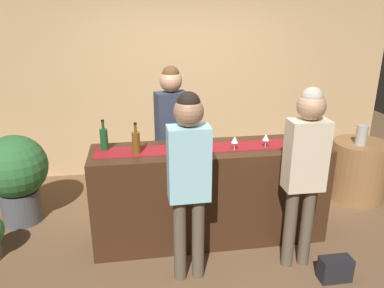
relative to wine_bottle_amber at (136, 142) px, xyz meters
name	(u,v)px	position (x,y,z in m)	size (l,w,h in m)	color
ground_plane	(209,235)	(0.72, 0.05, -1.11)	(10.00, 10.00, 0.00)	brown
back_wall	(184,72)	(0.72, 1.95, 0.34)	(6.00, 0.12, 2.90)	tan
bar_counter	(210,194)	(0.72, 0.05, -0.61)	(2.33, 0.60, 1.00)	#3D2314
counter_runner_cloth	(211,148)	(0.72, 0.05, -0.11)	(2.22, 0.28, 0.01)	maroon
wine_bottle_amber	(136,142)	(0.00, 0.00, 0.00)	(0.07, 0.07, 0.30)	brown
wine_bottle_green	(104,139)	(-0.30, 0.15, 0.00)	(0.07, 0.07, 0.30)	#194723
wine_glass_near_customer	(235,140)	(0.93, -0.06, -0.01)	(0.07, 0.07, 0.14)	silver
wine_glass_mid_counter	(293,132)	(1.57, 0.09, -0.01)	(0.07, 0.07, 0.14)	silver
wine_glass_far_end	(266,138)	(1.24, -0.04, -0.01)	(0.07, 0.07, 0.14)	silver
bartender	(172,125)	(0.40, 0.63, -0.04)	(0.38, 0.27, 1.72)	#26262B
customer_sipping	(305,162)	(1.42, -0.53, -0.07)	(0.34, 0.24, 1.69)	brown
customer_browsing	(189,170)	(0.41, -0.56, -0.07)	(0.34, 0.24, 1.69)	brown
round_side_table	(358,170)	(2.74, 0.63, -0.74)	(0.68, 0.68, 0.74)	olive
vase_on_side_table	(362,135)	(2.67, 0.57, -0.25)	(0.13, 0.13, 0.24)	#A8A399
potted_plant_tall	(16,173)	(-1.32, 0.68, -0.53)	(0.69, 0.69, 1.01)	#4C4C51
handbag	(335,269)	(1.68, -0.80, -1.00)	(0.28, 0.14, 0.22)	black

